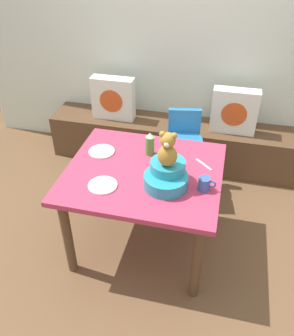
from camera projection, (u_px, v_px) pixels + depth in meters
name	position (u px, v px, depth m)	size (l,w,h in m)	color
ground_plane	(144.00, 241.00, 2.99)	(8.00, 8.00, 0.00)	brown
back_wall	(182.00, 33.00, 3.41)	(4.40, 0.10, 2.60)	silver
window_bench	(172.00, 142.00, 3.83)	(2.60, 0.44, 0.46)	brown
pillow_floral_left	(113.00, 98.00, 3.67)	(0.44, 0.15, 0.44)	white
pillow_floral_right	(234.00, 111.00, 3.43)	(0.44, 0.15, 0.44)	white
dining_table	(144.00, 182.00, 2.62)	(1.11, 0.98, 0.74)	#B73351
highchair	(184.00, 142.00, 3.28)	(0.37, 0.49, 0.79)	#2672B2
infant_seat_teal	(166.00, 176.00, 2.38)	(0.30, 0.33, 0.16)	teal
teddy_bear	(168.00, 150.00, 2.26)	(0.13, 0.12, 0.25)	#A3772D
ketchup_bottle	(150.00, 144.00, 2.67)	(0.07, 0.07, 0.18)	#4C8C33
coffee_mug	(205.00, 184.00, 2.35)	(0.12, 0.08, 0.09)	#335999
dinner_plate_near	(102.00, 151.00, 2.74)	(0.20, 0.20, 0.01)	white
dinner_plate_far	(103.00, 185.00, 2.40)	(0.20, 0.20, 0.01)	white
table_fork	(204.00, 164.00, 2.61)	(0.02, 0.17, 0.01)	silver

